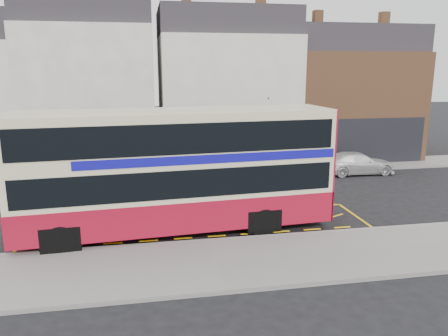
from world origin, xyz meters
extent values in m
plane|color=black|center=(0.00, 0.00, 0.00)|extent=(120.00, 120.00, 0.00)
cube|color=gray|center=(0.00, -2.30, 0.07)|extent=(40.00, 4.00, 0.15)
cube|color=gray|center=(0.00, -0.38, 0.07)|extent=(40.00, 0.15, 0.15)
cube|color=gray|center=(0.00, 11.00, 0.07)|extent=(50.00, 3.00, 0.15)
cube|color=white|center=(-5.50, 15.00, 4.50)|extent=(8.00, 8.00, 9.00)
cube|color=#28262B|center=(-5.50, 15.00, 9.90)|extent=(8.00, 7.20, 1.80)
cube|color=black|center=(-5.50, 11.02, 1.60)|extent=(7.36, 0.06, 3.20)
cube|color=black|center=(-5.50, 11.04, 1.40)|extent=(5.60, 0.04, 2.00)
cube|color=silver|center=(3.50, 15.00, 4.25)|extent=(9.00, 8.00, 8.50)
cube|color=#28262B|center=(3.50, 15.00, 9.40)|extent=(9.00, 7.20, 1.80)
cube|color=#965F3C|center=(0.80, 14.00, 10.70)|extent=(0.60, 0.60, 1.20)
cube|color=#965F3C|center=(5.75, 14.00, 10.70)|extent=(0.60, 0.60, 1.20)
cube|color=#167D46|center=(3.50, 11.02, 1.60)|extent=(8.28, 0.06, 3.20)
cube|color=black|center=(3.50, 11.04, 1.40)|extent=(6.30, 0.04, 2.00)
cube|color=#965F3C|center=(12.50, 15.00, 3.75)|extent=(9.00, 8.00, 7.50)
cube|color=#28262B|center=(12.50, 15.00, 8.40)|extent=(9.00, 7.20, 1.80)
cube|color=#965F3C|center=(9.80, 14.00, 9.70)|extent=(0.60, 0.60, 1.20)
cube|color=#965F3C|center=(14.75, 14.00, 9.70)|extent=(0.60, 0.60, 1.20)
cube|color=black|center=(12.50, 11.02, 1.60)|extent=(8.28, 0.06, 3.20)
cube|color=black|center=(12.50, 11.04, 1.40)|extent=(6.30, 0.04, 2.00)
cube|color=beige|center=(-1.00, 1.06, 2.65)|extent=(12.44, 3.63, 4.52)
cube|color=maroon|center=(-1.00, 1.06, 1.00)|extent=(12.48, 3.67, 1.23)
cube|color=maroon|center=(5.10, 1.48, 2.65)|extent=(0.26, 2.83, 4.52)
cube|color=black|center=(-1.00, 1.06, 2.34)|extent=(11.95, 3.66, 1.06)
cube|color=black|center=(-1.00, 1.06, 4.02)|extent=(11.95, 3.66, 1.12)
cube|color=#110D96|center=(0.11, 1.14, 3.24)|extent=(9.99, 3.51, 0.33)
cube|color=black|center=(-7.11, 0.64, 2.06)|extent=(0.24, 2.56, 1.79)
cube|color=black|center=(-7.11, 0.64, 4.02)|extent=(0.24, 2.56, 1.12)
cube|color=black|center=(-7.10, 0.64, 3.12)|extent=(0.18, 1.95, 0.39)
cube|color=beige|center=(-1.00, 1.06, 4.85)|extent=(12.43, 3.52, 0.13)
cylinder|color=black|center=(-5.26, -0.51, 0.56)|extent=(1.13, 0.39, 1.12)
cylinder|color=black|center=(-5.43, 2.03, 0.56)|extent=(1.13, 0.39, 1.12)
cylinder|color=black|center=(2.31, 0.01, 0.56)|extent=(1.13, 0.39, 1.12)
cylinder|color=black|center=(2.14, 2.56, 0.56)|extent=(1.13, 0.39, 1.12)
cube|color=black|center=(-6.00, -0.40, 1.54)|extent=(0.10, 0.10, 2.77)
cube|color=white|center=(-5.72, -0.39, 2.64)|extent=(0.50, 0.05, 0.41)
cube|color=white|center=(-6.00, -0.34, 1.91)|extent=(0.32, 0.04, 0.46)
imported|color=#A8A8AD|center=(-8.52, 9.23, 0.61)|extent=(3.82, 2.13, 1.23)
imported|color=#46484E|center=(-3.95, 8.65, 0.63)|extent=(4.03, 2.45, 1.25)
imported|color=silver|center=(10.78, 8.89, 0.68)|extent=(4.69, 1.98, 1.35)
cylinder|color=#2F1E15|center=(5.77, 11.99, 1.10)|extent=(0.24, 0.24, 2.20)
camera|label=1|loc=(-2.18, -15.73, 6.53)|focal=35.00mm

